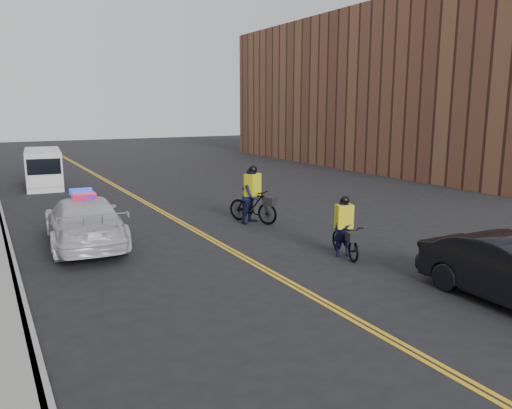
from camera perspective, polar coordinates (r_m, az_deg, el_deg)
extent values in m
plane|color=black|center=(13.39, 1.87, -7.90)|extent=(120.00, 120.00, 0.00)
cube|color=gold|center=(20.40, -9.92, -1.40)|extent=(0.10, 60.00, 0.01)
cube|color=gold|center=(20.45, -9.50, -1.36)|extent=(0.10, 60.00, 0.01)
cube|color=gray|center=(19.35, -26.73, -2.91)|extent=(0.20, 60.00, 0.15)
cube|color=brown|center=(40.59, 16.02, 12.27)|extent=(12.00, 30.00, 11.00)
imported|color=silver|center=(16.79, -19.03, -1.79)|extent=(2.61, 5.60, 1.58)
cube|color=#0C26CC|center=(16.63, -19.22, 1.13)|extent=(0.76, 1.49, 0.16)
cube|color=silver|center=(30.07, -23.11, 3.83)|extent=(2.22, 4.96, 2.05)
cube|color=silver|center=(28.01, -23.01, 3.00)|extent=(1.80, 0.87, 1.07)
cube|color=black|center=(27.59, -23.08, 4.00)|extent=(1.61, 0.24, 0.80)
cylinder|color=black|center=(28.75, -24.64, 1.97)|extent=(0.28, 0.64, 0.62)
cylinder|color=black|center=(28.76, -21.27, 2.23)|extent=(0.28, 0.64, 0.62)
cylinder|color=black|center=(31.58, -24.59, 2.71)|extent=(0.28, 0.64, 0.62)
cylinder|color=black|center=(31.59, -21.52, 2.94)|extent=(0.28, 0.64, 0.62)
imported|color=black|center=(14.99, 9.94, -4.04)|extent=(1.13, 1.97, 0.98)
imported|color=black|center=(14.90, 9.98, -2.74)|extent=(0.70, 0.55, 1.68)
cube|color=yellow|center=(14.82, 10.03, -1.35)|extent=(0.55, 0.44, 0.70)
sphere|color=black|center=(14.72, 10.09, 0.47)|extent=(0.28, 0.28, 0.28)
cube|color=black|center=(14.34, 11.00, -3.64)|extent=(0.39, 0.42, 0.26)
imported|color=black|center=(19.00, -0.38, -0.14)|extent=(1.52, 2.24, 1.32)
imported|color=black|center=(18.93, -0.38, 0.92)|extent=(1.23, 1.13, 2.04)
cube|color=yellow|center=(18.86, -0.38, 2.26)|extent=(0.69, 0.61, 0.86)
sphere|color=black|center=(18.78, -0.39, 4.01)|extent=(0.34, 0.34, 0.34)
cube|color=black|center=(18.51, 1.62, 0.39)|extent=(0.52, 0.54, 0.32)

